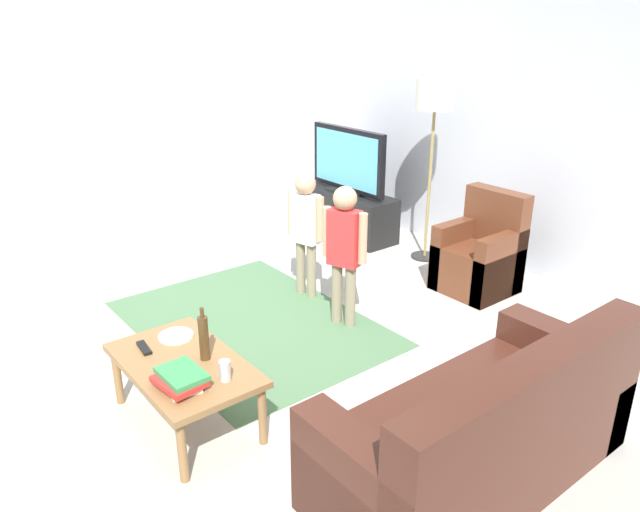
# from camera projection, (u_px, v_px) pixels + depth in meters

# --- Properties ---
(ground) EXTENTS (7.80, 7.80, 0.00)m
(ground) POSITION_uv_depth(u_px,v_px,m) (255.00, 358.00, 4.38)
(ground) COLOR #B2ADA3
(wall_back) EXTENTS (6.00, 0.12, 2.70)m
(wall_back) POSITION_uv_depth(u_px,v_px,m) (522.00, 128.00, 5.62)
(wall_back) COLOR silver
(wall_back) RESTS_ON ground
(wall_left) EXTENTS (0.12, 6.00, 2.70)m
(wall_left) POSITION_uv_depth(u_px,v_px,m) (89.00, 119.00, 6.07)
(wall_left) COLOR silver
(wall_left) RESTS_ON ground
(area_rug) EXTENTS (2.20, 1.60, 0.01)m
(area_rug) POSITION_uv_depth(u_px,v_px,m) (251.00, 323.00, 4.88)
(area_rug) COLOR #4C724C
(area_rug) RESTS_ON ground
(tv_stand) EXTENTS (1.20, 0.44, 0.50)m
(tv_stand) POSITION_uv_depth(u_px,v_px,m) (348.00, 214.00, 6.80)
(tv_stand) COLOR black
(tv_stand) RESTS_ON ground
(tv) EXTENTS (1.10, 0.28, 0.71)m
(tv) POSITION_uv_depth(u_px,v_px,m) (348.00, 161.00, 6.57)
(tv) COLOR black
(tv) RESTS_ON tv_stand
(couch) EXTENTS (0.80, 1.80, 0.86)m
(couch) POSITION_uv_depth(u_px,v_px,m) (488.00, 437.00, 3.11)
(couch) COLOR #472319
(couch) RESTS_ON ground
(armchair) EXTENTS (0.60, 0.60, 0.90)m
(armchair) POSITION_uv_depth(u_px,v_px,m) (481.00, 258.00, 5.40)
(armchair) COLOR brown
(armchair) RESTS_ON ground
(floor_lamp) EXTENTS (0.36, 0.36, 1.78)m
(floor_lamp) POSITION_uv_depth(u_px,v_px,m) (435.00, 105.00, 5.66)
(floor_lamp) COLOR #262626
(floor_lamp) RESTS_ON ground
(child_near_tv) EXTENTS (0.36, 0.19, 1.10)m
(child_near_tv) POSITION_uv_depth(u_px,v_px,m) (306.00, 224.00, 5.15)
(child_near_tv) COLOR gray
(child_near_tv) RESTS_ON ground
(child_center) EXTENTS (0.36, 0.21, 1.14)m
(child_center) POSITION_uv_depth(u_px,v_px,m) (344.00, 244.00, 4.63)
(child_center) COLOR gray
(child_center) RESTS_ON ground
(coffee_table) EXTENTS (1.00, 0.60, 0.42)m
(coffee_table) POSITION_uv_depth(u_px,v_px,m) (184.00, 369.00, 3.55)
(coffee_table) COLOR olive
(coffee_table) RESTS_ON ground
(book_stack) EXTENTS (0.30, 0.25, 0.09)m
(book_stack) POSITION_uv_depth(u_px,v_px,m) (181.00, 379.00, 3.28)
(book_stack) COLOR white
(book_stack) RESTS_ON coffee_table
(bottle) EXTENTS (0.06, 0.06, 0.34)m
(bottle) POSITION_uv_depth(u_px,v_px,m) (204.00, 337.00, 3.52)
(bottle) COLOR #4C3319
(bottle) RESTS_ON coffee_table
(tv_remote) EXTENTS (0.17, 0.07, 0.02)m
(tv_remote) POSITION_uv_depth(u_px,v_px,m) (144.00, 348.00, 3.67)
(tv_remote) COLOR black
(tv_remote) RESTS_ON coffee_table
(soda_can) EXTENTS (0.07, 0.07, 0.12)m
(soda_can) POSITION_uv_depth(u_px,v_px,m) (225.00, 371.00, 3.34)
(soda_can) COLOR silver
(soda_can) RESTS_ON coffee_table
(plate) EXTENTS (0.22, 0.22, 0.02)m
(plate) POSITION_uv_depth(u_px,v_px,m) (176.00, 336.00, 3.81)
(plate) COLOR white
(plate) RESTS_ON coffee_table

